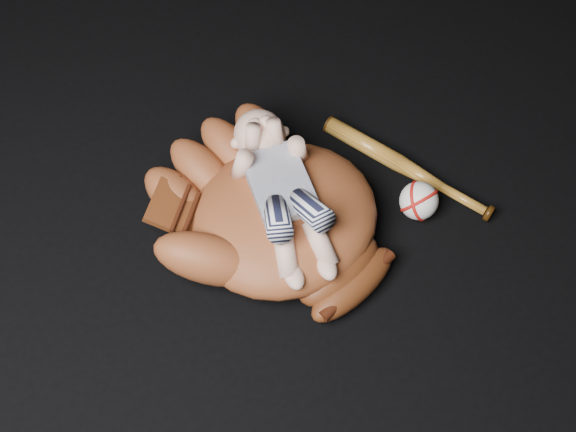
# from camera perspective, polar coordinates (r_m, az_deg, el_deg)

# --- Properties ---
(baseball_glove) EXTENTS (0.55, 0.59, 0.16)m
(baseball_glove) POSITION_cam_1_polar(r_m,az_deg,el_deg) (1.32, -0.33, 0.38)
(baseball_glove) COLOR maroon
(baseball_glove) RESTS_ON ground
(newborn_baby) EXTENTS (0.25, 0.40, 0.15)m
(newborn_baby) POSITION_cam_1_polar(r_m,az_deg,el_deg) (1.28, -0.28, 1.76)
(newborn_baby) COLOR #DDA68F
(newborn_baby) RESTS_ON baseball_glove
(baseball_bat) EXTENTS (0.17, 0.38, 0.04)m
(baseball_bat) POSITION_cam_1_polar(r_m,az_deg,el_deg) (1.48, 9.42, 3.77)
(baseball_bat) COLOR #9A621D
(baseball_bat) RESTS_ON ground
(baseball) EXTENTS (0.10, 0.10, 0.08)m
(baseball) POSITION_cam_1_polar(r_m,az_deg,el_deg) (1.41, 10.31, 1.20)
(baseball) COLOR white
(baseball) RESTS_ON ground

